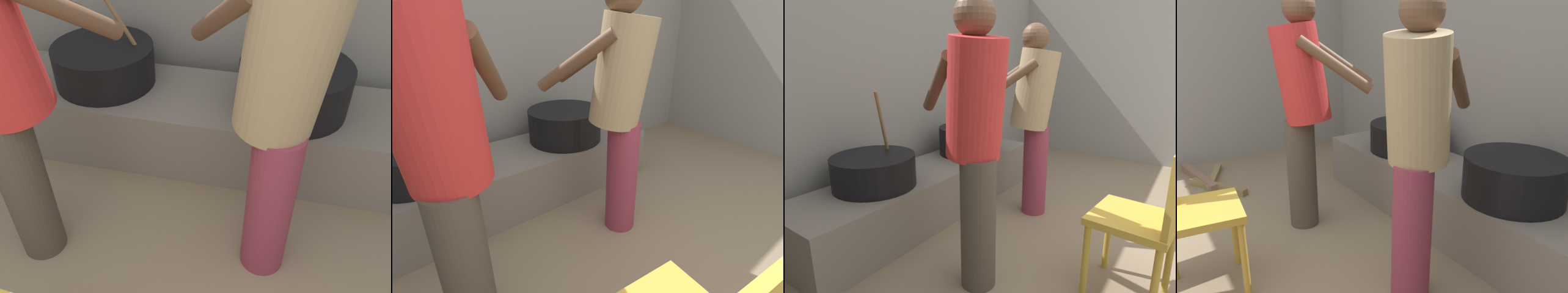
# 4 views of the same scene
# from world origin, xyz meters

# --- Properties ---
(block_enclosure_rear) EXTENTS (5.23, 0.20, 2.14)m
(block_enclosure_rear) POSITION_xyz_m (0.00, 2.54, 1.07)
(block_enclosure_rear) COLOR gray
(block_enclosure_rear) RESTS_ON ground_plane
(hearth_ledge) EXTENTS (2.39, 0.60, 0.40)m
(hearth_ledge) POSITION_xyz_m (-0.13, 2.02, 0.20)
(hearth_ledge) COLOR slate
(hearth_ledge) RESTS_ON ground_plane
(cooking_pot_main) EXTENTS (0.58, 0.58, 0.68)m
(cooking_pot_main) POSITION_xyz_m (-0.66, 2.05, 0.52)
(cooking_pot_main) COLOR black
(cooking_pot_main) RESTS_ON hearth_ledge
(cooking_pot_secondary) EXTENTS (0.59, 0.59, 0.26)m
(cooking_pot_secondary) POSITION_xyz_m (0.41, 2.01, 0.53)
(cooking_pot_secondary) COLOR black
(cooking_pot_secondary) RESTS_ON hearth_ledge
(cook_in_tan_shirt) EXTENTS (0.63, 0.71, 1.55)m
(cook_in_tan_shirt) POSITION_xyz_m (0.35, 1.32, 0.88)
(cook_in_tan_shirt) COLOR #8C3347
(cook_in_tan_shirt) RESTS_ON ground_plane
(cook_in_red_shirt) EXTENTS (0.62, 0.73, 1.59)m
(cook_in_red_shirt) POSITION_xyz_m (-0.66, 1.18, 0.91)
(cook_in_red_shirt) COLOR #4C4238
(cook_in_red_shirt) RESTS_ON ground_plane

